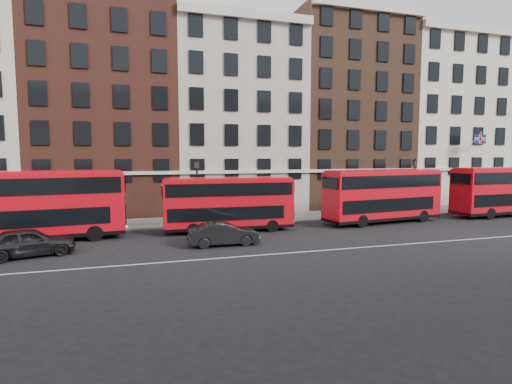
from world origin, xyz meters
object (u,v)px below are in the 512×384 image
object	(u,v)px
car_rear	(29,242)
bus_b	(228,203)
car_front	(224,234)
traffic_light	(490,188)
bus_c	(383,195)
bus_d	(505,190)
bus_a	(34,204)

from	to	relation	value
car_rear	bus_b	bearing A→B (deg)	-86.82
car_front	traffic_light	size ratio (longest dim) A/B	1.38
car_front	traffic_light	world-z (taller)	traffic_light
car_front	bus_c	bearing A→B (deg)	-72.86
bus_b	car_rear	bearing A→B (deg)	-159.46
bus_d	car_front	bearing A→B (deg)	-172.77
bus_b	traffic_light	distance (m)	27.90
bus_a	car_rear	world-z (taller)	bus_a
bus_c	car_rear	world-z (taller)	bus_c
bus_b	car_front	size ratio (longest dim) A/B	2.17
bus_d	traffic_light	xyz separation A→B (m)	(0.93, 2.53, -0.03)
bus_c	traffic_light	bearing A→B (deg)	2.87
traffic_light	car_rear	bearing A→B (deg)	-170.66
bus_b	bus_c	distance (m)	13.45
car_front	car_rear	bearing A→B (deg)	88.34
bus_d	traffic_light	distance (m)	2.69
bus_b	bus_d	size ratio (longest dim) A/B	0.89
bus_d	car_rear	xyz separation A→B (m)	(-39.40, -4.11, -1.65)
bus_b	bus_c	bearing A→B (deg)	2.38
bus_c	bus_b	bearing A→B (deg)	172.84
bus_a	car_rear	xyz separation A→B (m)	(0.56, -4.10, -1.71)
car_rear	traffic_light	size ratio (longest dim) A/B	1.49
bus_c	car_front	world-z (taller)	bus_c
bus_d	bus_a	bearing A→B (deg)	178.19
bus_b	car_rear	size ratio (longest dim) A/B	2.01
bus_a	bus_b	world-z (taller)	bus_a
bus_a	traffic_light	world-z (taller)	bus_a
bus_d	car_front	size ratio (longest dim) A/B	2.44
bus_c	car_rear	bearing A→B (deg)	-178.17
traffic_light	bus_c	bearing A→B (deg)	-169.99
bus_b	car_front	bearing A→B (deg)	-103.99
bus_a	bus_b	size ratio (longest dim) A/B	1.17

